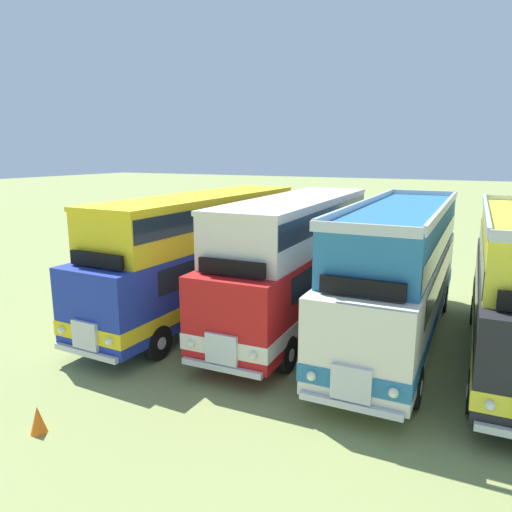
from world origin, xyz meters
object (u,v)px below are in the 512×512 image
at_px(bus_first_in_row, 202,250).
at_px(bus_second_in_row, 296,256).
at_px(bus_third_in_row, 399,270).
at_px(cone_near_end, 38,420).

distance_m(bus_first_in_row, bus_second_in_row, 3.55).
bearing_deg(bus_second_in_row, bus_third_in_row, 0.11).
bearing_deg(bus_third_in_row, bus_first_in_row, -175.37).
bearing_deg(bus_first_in_row, bus_second_in_row, 9.11).
relative_size(bus_first_in_row, bus_second_in_row, 1.05).
height_order(bus_first_in_row, cone_near_end, bus_first_in_row).
height_order(bus_second_in_row, bus_third_in_row, bus_third_in_row).
xyz_separation_m(bus_first_in_row, cone_near_end, (1.11, -8.35, -2.16)).
relative_size(bus_first_in_row, bus_third_in_row, 0.99).
distance_m(bus_first_in_row, bus_third_in_row, 7.05).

